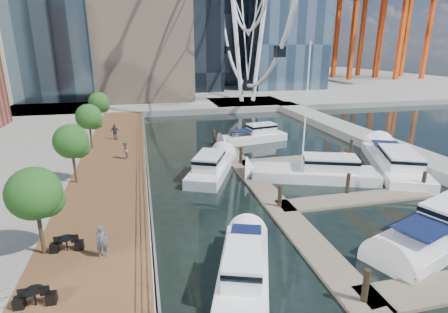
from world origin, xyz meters
TOP-DOWN VIEW (x-y plane):
  - ground at (0.00, 0.00)m, footprint 520.00×520.00m
  - boardwalk at (-9.00, 15.00)m, footprint 6.00×60.00m
  - seawall at (-6.00, 15.00)m, footprint 0.25×60.00m
  - land_far at (0.00, 102.00)m, footprint 200.00×114.00m
  - breakwater at (20.00, 20.00)m, footprint 4.00×60.00m
  - pier at (14.00, 52.00)m, footprint 14.00×12.00m
  - railing at (-6.10, 15.00)m, footprint 0.10×60.00m
  - floating_docks at (7.97, 9.98)m, footprint 16.00×34.00m
  - port_cranes at (67.67, 95.67)m, footprint 40.00×52.00m
  - street_trees at (-11.40, 14.00)m, footprint 2.60×42.60m
  - yacht_foreground at (10.86, 1.87)m, footprint 11.95×6.98m
  - pedestrian_near at (-8.44, 2.97)m, footprint 0.68×0.51m
  - pedestrian_mid at (-7.87, 19.33)m, footprint 0.70×0.85m
  - pedestrian_far at (-9.21, 27.06)m, footprint 1.13×0.81m
  - moored_yachts at (8.33, 11.89)m, footprint 25.49×37.32m

SIDE VIEW (x-z plane):
  - ground at x=0.00m, z-range 0.00..0.00m
  - yacht_foreground at x=10.86m, z-range -1.07..1.07m
  - moored_yachts at x=8.33m, z-range -5.75..5.75m
  - floating_docks at x=7.97m, z-range -0.81..1.79m
  - boardwalk at x=-9.00m, z-range 0.00..1.00m
  - seawall at x=-6.00m, z-range 0.00..1.00m
  - land_far at x=0.00m, z-range 0.00..1.00m
  - breakwater at x=20.00m, z-range 0.00..1.00m
  - pier at x=14.00m, z-range 0.00..1.00m
  - railing at x=-6.10m, z-range 1.00..2.05m
  - pedestrian_mid at x=-7.87m, z-range 1.00..2.62m
  - pedestrian_near at x=-8.44m, z-range 1.00..2.70m
  - pedestrian_far at x=-9.21m, z-range 1.00..2.78m
  - street_trees at x=-11.40m, z-range 1.99..6.59m
  - port_cranes at x=67.67m, z-range 1.00..39.00m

